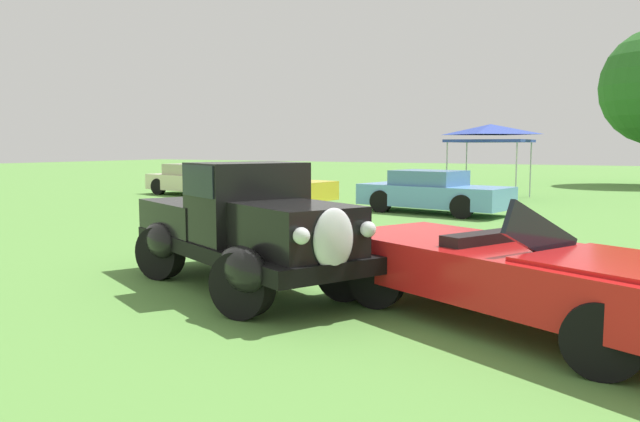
% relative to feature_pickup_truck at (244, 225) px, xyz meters
% --- Properties ---
extents(ground_plane, '(120.00, 120.00, 0.00)m').
position_rel_feature_pickup_truck_xyz_m(ground_plane, '(0.39, 0.44, -0.86)').
color(ground_plane, '#568C3D').
extents(feature_pickup_truck, '(4.43, 3.15, 1.70)m').
position_rel_feature_pickup_truck_xyz_m(feature_pickup_truck, '(0.00, 0.00, 0.00)').
color(feature_pickup_truck, black).
rests_on(feature_pickup_truck, ground_plane).
extents(neighbor_convertible, '(4.90, 3.45, 1.40)m').
position_rel_feature_pickup_truck_xyz_m(neighbor_convertible, '(3.67, 0.02, -0.28)').
color(neighbor_convertible, red).
rests_on(neighbor_convertible, ground_plane).
extents(show_car_cream, '(4.42, 2.53, 1.22)m').
position_rel_feature_pickup_truck_xyz_m(show_car_cream, '(-11.33, 11.96, -0.27)').
color(show_car_cream, beige).
rests_on(show_car_cream, ground_plane).
extents(show_car_yellow, '(4.48, 2.30, 1.22)m').
position_rel_feature_pickup_truck_xyz_m(show_car_yellow, '(-6.60, 10.40, -0.26)').
color(show_car_yellow, yellow).
rests_on(show_car_yellow, ground_plane).
extents(show_car_skyblue, '(4.51, 2.39, 1.22)m').
position_rel_feature_pickup_truck_xyz_m(show_car_skyblue, '(-1.00, 10.34, -0.26)').
color(show_car_skyblue, '#669EDB').
rests_on(show_car_skyblue, ground_plane).
extents(canopy_tent_left_field, '(2.71, 2.71, 2.71)m').
position_rel_feature_pickup_truck_xyz_m(canopy_tent_left_field, '(-0.89, 16.24, 1.56)').
color(canopy_tent_left_field, '#B7B7BC').
rests_on(canopy_tent_left_field, ground_plane).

